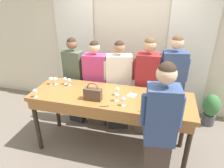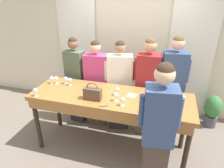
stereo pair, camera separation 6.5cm
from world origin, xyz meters
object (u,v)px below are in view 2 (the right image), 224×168
object	(u,v)px
wine_glass_front_right	(123,100)
guest_pink_top	(97,84)
guest_navy_coat	(172,89)
wine_glass_near_host	(35,91)
wine_glass_front_left	(56,79)
wine_glass_back_mid	(90,89)
guest_cream_sweater	(119,87)
wine_bottle	(154,105)
potted_plant	(213,110)
guest_striped_shirt	(147,88)
host_pouring	(157,135)
handbag	(93,93)
wine_glass_front_mid	(52,79)
wine_glass_center_right	(70,80)
wine_glass_center_mid	(147,97)
wine_glass_center_left	(117,90)
wine_glass_back_left	(66,79)
tasting_bar	(110,102)
wine_glass_by_bottle	(183,98)
wine_glass_back_right	(116,95)

from	to	relation	value
wine_glass_front_right	guest_pink_top	size ratio (longest dim) A/B	0.08
guest_navy_coat	wine_glass_near_host	bearing A→B (deg)	-154.50
wine_glass_front_left	wine_glass_front_right	size ratio (longest dim) A/B	1.00
wine_glass_front_right	wine_glass_back_mid	bearing A→B (deg)	160.93
wine_glass_front_left	guest_cream_sweater	size ratio (longest dim) A/B	0.08
wine_bottle	potted_plant	distance (m)	1.92
guest_striped_shirt	host_pouring	xyz separation A→B (m)	(0.27, -1.24, 0.03)
handbag	guest_navy_coat	distance (m)	1.35
wine_bottle	potted_plant	xyz separation A→B (m)	(1.03, 1.43, -0.77)
wine_glass_front_mid	host_pouring	xyz separation A→B (m)	(1.80, -0.76, -0.15)
wine_glass_center_right	wine_glass_center_mid	bearing A→B (deg)	-9.84
wine_glass_center_left	guest_cream_sweater	distance (m)	0.62
wine_glass_front_mid	potted_plant	size ratio (longest dim) A/B	0.20
wine_glass_back_left	guest_striped_shirt	size ratio (longest dim) A/B	0.07
wine_bottle	guest_navy_coat	distance (m)	0.95
wine_bottle	host_pouring	xyz separation A→B (m)	(0.08, -0.33, -0.18)
wine_glass_center_right	host_pouring	size ratio (longest dim) A/B	0.07
wine_glass_front_mid	guest_pink_top	world-z (taller)	guest_pink_top
host_pouring	wine_glass_back_left	bearing A→B (deg)	152.44
tasting_bar	guest_pink_top	distance (m)	0.76
wine_glass_near_host	guest_pink_top	bearing A→B (deg)	56.53
wine_glass_center_left	wine_bottle	bearing A→B (deg)	-30.99
handbag	guest_striped_shirt	distance (m)	1.06
wine_bottle	guest_pink_top	bearing A→B (deg)	140.74
wine_glass_front_mid	wine_glass_near_host	world-z (taller)	same
wine_glass_center_right	host_pouring	xyz separation A→B (m)	(1.48, -0.79, -0.15)
wine_glass_center_mid	guest_pink_top	world-z (taller)	guest_pink_top
wine_glass_near_host	wine_glass_by_bottle	world-z (taller)	same
wine_bottle	wine_glass_back_left	size ratio (longest dim) A/B	2.66
wine_glass_center_right	guest_navy_coat	xyz separation A→B (m)	(1.62, 0.44, -0.15)
wine_glass_center_mid	wine_glass_by_bottle	size ratio (longest dim) A/B	1.00
wine_glass_center_mid	wine_glass_back_left	size ratio (longest dim) A/B	1.00
wine_glass_back_right	potted_plant	bearing A→B (deg)	38.63
wine_glass_front_mid	guest_cream_sweater	world-z (taller)	guest_cream_sweater
host_pouring	wine_glass_center_right	bearing A→B (deg)	151.86
tasting_bar	wine_glass_back_left	distance (m)	0.87
guest_cream_sweater	wine_glass_front_left	bearing A→B (deg)	-154.66
guest_pink_top	guest_navy_coat	world-z (taller)	guest_navy_coat
handbag	wine_glass_center_left	bearing A→B (deg)	35.81
wine_glass_front_mid	wine_glass_back_left	distance (m)	0.24
wine_glass_front_left	potted_plant	distance (m)	2.94
handbag	potted_plant	bearing A→B (deg)	34.39
wine_glass_center_left	guest_cream_sweater	xyz separation A→B (m)	(-0.11, 0.56, -0.23)
wine_glass_front_mid	wine_glass_front_right	bearing A→B (deg)	-15.41
wine_glass_back_mid	guest_cream_sweater	xyz separation A→B (m)	(0.29, 0.64, -0.23)
wine_glass_back_mid	guest_navy_coat	xyz separation A→B (m)	(1.18, 0.64, -0.15)
host_pouring	wine_glass_near_host	bearing A→B (deg)	170.03
guest_cream_sweater	potted_plant	world-z (taller)	guest_cream_sweater
guest_pink_top	guest_cream_sweater	xyz separation A→B (m)	(0.43, 0.00, 0.01)
wine_glass_center_mid	wine_glass_front_mid	bearing A→B (deg)	173.08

